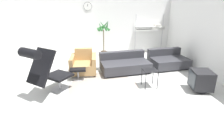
# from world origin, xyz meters

# --- Properties ---
(ground_plane) EXTENTS (12.00, 12.00, 0.00)m
(ground_plane) POSITION_xyz_m (0.00, 0.00, 0.00)
(ground_plane) COLOR silver
(wall_back) EXTENTS (12.00, 0.09, 2.80)m
(wall_back) POSITION_xyz_m (-0.00, 3.13, 1.40)
(wall_back) COLOR white
(wall_back) RESTS_ON ground_plane
(wall_right) EXTENTS (0.06, 12.00, 2.80)m
(wall_right) POSITION_xyz_m (3.16, 0.00, 1.40)
(wall_right) COLOR white
(wall_right) RESTS_ON ground_plane
(round_rug) EXTENTS (1.91, 1.91, 0.01)m
(round_rug) POSITION_xyz_m (-0.18, -0.04, 0.00)
(round_rug) COLOR gray
(round_rug) RESTS_ON ground_plane
(lounge_chair) EXTENTS (1.12, 1.19, 1.27)m
(lounge_chair) POSITION_xyz_m (-1.59, -0.33, 0.75)
(lounge_chair) COLOR #BCBCC1
(lounge_chair) RESTS_ON ground_plane
(ottoman) EXTENTS (0.46, 0.39, 0.36)m
(ottoman) POSITION_xyz_m (-0.87, 0.54, 0.26)
(ottoman) COLOR #BCBCC1
(ottoman) RESTS_ON ground_plane
(armchair_red) EXTENTS (0.86, 0.86, 0.76)m
(armchair_red) POSITION_xyz_m (-0.70, 1.02, 0.28)
(armchair_red) COLOR silver
(armchair_red) RESTS_ON ground_plane
(couch_low) EXTENTS (1.64, 1.03, 0.61)m
(couch_low) POSITION_xyz_m (0.64, 0.96, 0.22)
(couch_low) COLOR black
(couch_low) RESTS_ON ground_plane
(couch_second) EXTENTS (1.33, 1.00, 0.61)m
(couch_second) POSITION_xyz_m (2.24, 1.11, 0.22)
(couch_second) COLOR black
(couch_second) RESTS_ON ground_plane
(side_table) EXTENTS (0.37, 0.37, 0.50)m
(side_table) POSITION_xyz_m (1.05, -0.27, 0.43)
(side_table) COLOR black
(side_table) RESTS_ON ground_plane
(crt_television) EXTENTS (0.58, 0.59, 0.56)m
(crt_television) POSITION_xyz_m (2.26, -0.70, 0.30)
(crt_television) COLOR black
(crt_television) RESTS_ON ground_plane
(potted_plant) EXTENTS (0.53, 0.56, 1.52)m
(potted_plant) POSITION_xyz_m (0.14, 2.60, 0.77)
(potted_plant) COLOR silver
(potted_plant) RESTS_ON ground_plane
(shelf_unit) EXTENTS (1.31, 0.28, 1.70)m
(shelf_unit) POSITION_xyz_m (2.30, 2.91, 1.13)
(shelf_unit) COLOR #BCBCC1
(shelf_unit) RESTS_ON ground_plane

